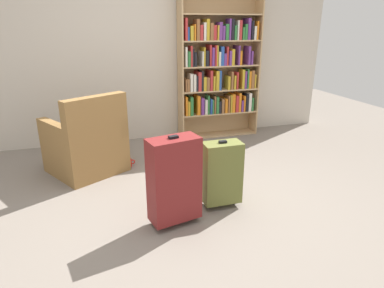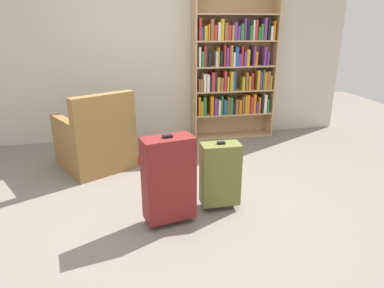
# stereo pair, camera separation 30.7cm
# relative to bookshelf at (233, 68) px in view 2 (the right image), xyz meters

# --- Properties ---
(ground_plane) EXTENTS (9.63, 9.63, 0.00)m
(ground_plane) POSITION_rel_bookshelf_xyz_m (-1.03, -1.97, -1.00)
(ground_plane) COLOR slate
(back_wall) EXTENTS (5.50, 0.10, 2.60)m
(back_wall) POSITION_rel_bookshelf_xyz_m (-1.03, 0.20, 0.30)
(back_wall) COLOR beige
(back_wall) RESTS_ON ground
(bookshelf) EXTENTS (1.16, 0.28, 2.03)m
(bookshelf) POSITION_rel_bookshelf_xyz_m (0.00, 0.00, 0.00)
(bookshelf) COLOR tan
(bookshelf) RESTS_ON ground
(armchair) EXTENTS (0.96, 0.96, 0.90)m
(armchair) POSITION_rel_bookshelf_xyz_m (-1.87, -0.85, -0.69)
(armchair) COLOR olive
(armchair) RESTS_ON ground
(mug) EXTENTS (0.12, 0.08, 0.10)m
(mug) POSITION_rel_bookshelf_xyz_m (-1.43, -0.84, -0.95)
(mug) COLOR red
(mug) RESTS_ON ground
(suitcase_dark_red) EXTENTS (0.45, 0.29, 0.77)m
(suitcase_dark_red) POSITION_rel_bookshelf_xyz_m (-1.19, -2.16, -0.60)
(suitcase_dark_red) COLOR maroon
(suitcase_dark_red) RESTS_ON ground
(suitcase_olive) EXTENTS (0.34, 0.19, 0.63)m
(suitcase_olive) POSITION_rel_bookshelf_xyz_m (-0.72, -2.00, -0.67)
(suitcase_olive) COLOR brown
(suitcase_olive) RESTS_ON ground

